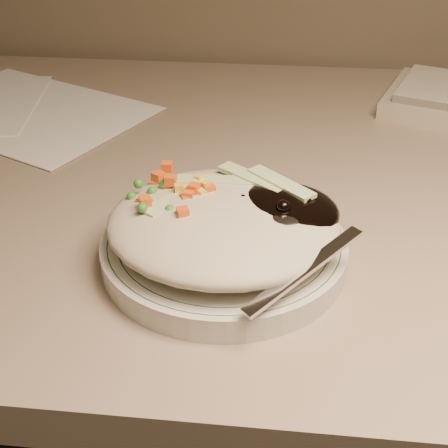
# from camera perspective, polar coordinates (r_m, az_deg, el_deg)

# --- Properties ---
(desk) EXTENTS (1.40, 0.70, 0.74)m
(desk) POSITION_cam_1_polar(r_m,az_deg,el_deg) (0.80, 5.09, -7.81)
(desk) COLOR gray
(desk) RESTS_ON ground
(plate) EXTENTS (0.21, 0.21, 0.02)m
(plate) POSITION_cam_1_polar(r_m,az_deg,el_deg) (0.53, -0.00, -2.36)
(plate) COLOR beige
(plate) RESTS_ON desk
(plate_rim) EXTENTS (0.20, 0.20, 0.00)m
(plate_rim) POSITION_cam_1_polar(r_m,az_deg,el_deg) (0.53, -0.00, -1.47)
(plate_rim) COLOR #144723
(plate_rim) RESTS_ON plate
(meal) EXTENTS (0.21, 0.19, 0.05)m
(meal) POSITION_cam_1_polar(r_m,az_deg,el_deg) (0.51, 0.46, 0.46)
(meal) COLOR #C0B59C
(meal) RESTS_ON plate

